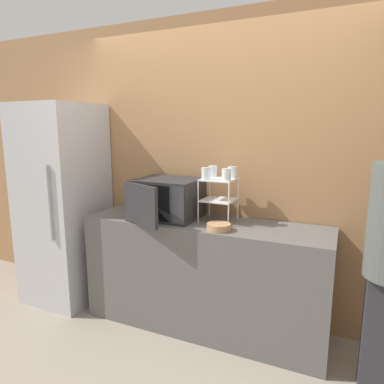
{
  "coord_description": "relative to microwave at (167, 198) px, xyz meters",
  "views": [
    {
      "loc": [
        1.01,
        -2.2,
        1.66
      ],
      "look_at": [
        -0.12,
        0.31,
        1.15
      ],
      "focal_mm": 32.0,
      "sensor_mm": 36.0,
      "label": 1
    }
  ],
  "objects": [
    {
      "name": "microwave",
      "position": [
        0.0,
        0.0,
        0.0
      ],
      "size": [
        0.53,
        0.62,
        0.33
      ],
      "color": "#262628",
      "rests_on": "counter"
    },
    {
      "name": "bowl",
      "position": [
        0.53,
        -0.17,
        -0.14
      ],
      "size": [
        0.18,
        0.18,
        0.05
      ],
      "color": "#AD7F56",
      "rests_on": "counter"
    },
    {
      "name": "dish_rack",
      "position": [
        0.43,
        0.08,
        0.09
      ],
      "size": [
        0.26,
        0.26,
        0.35
      ],
      "color": "white",
      "rests_on": "counter"
    },
    {
      "name": "wall_back",
      "position": [
        0.34,
        0.33,
        0.22
      ],
      "size": [
        8.0,
        0.06,
        2.6
      ],
      "color": "#9E7047",
      "rests_on": "ground_plane"
    },
    {
      "name": "counter",
      "position": [
        0.34,
        0.01,
        -0.62
      ],
      "size": [
        2.0,
        0.56,
        0.92
      ],
      "color": "#595654",
      "rests_on": "ground_plane"
    },
    {
      "name": "glass_front_left",
      "position": [
        0.35,
        0.0,
        0.23
      ],
      "size": [
        0.07,
        0.07,
        0.09
      ],
      "color": "silver",
      "rests_on": "dish_rack"
    },
    {
      "name": "glass_back_right",
      "position": [
        0.52,
        0.16,
        0.23
      ],
      "size": [
        0.07,
        0.07,
        0.09
      ],
      "color": "silver",
      "rests_on": "dish_rack"
    },
    {
      "name": "glass_front_right",
      "position": [
        0.52,
        0.0,
        0.23
      ],
      "size": [
        0.07,
        0.07,
        0.09
      ],
      "color": "silver",
      "rests_on": "dish_rack"
    },
    {
      "name": "glass_back_left",
      "position": [
        0.35,
        0.16,
        0.23
      ],
      "size": [
        0.07,
        0.07,
        0.09
      ],
      "color": "silver",
      "rests_on": "dish_rack"
    },
    {
      "name": "refrigerator",
      "position": [
        -1.11,
        -0.05,
        -0.14
      ],
      "size": [
        0.66,
        0.7,
        1.88
      ],
      "color": "#B7B7BC",
      "rests_on": "ground_plane"
    },
    {
      "name": "ground_plane",
      "position": [
        0.34,
        -0.27,
        -1.08
      ],
      "size": [
        12.0,
        12.0,
        0.0
      ],
      "primitive_type": "plane",
      "color": "gray"
    }
  ]
}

